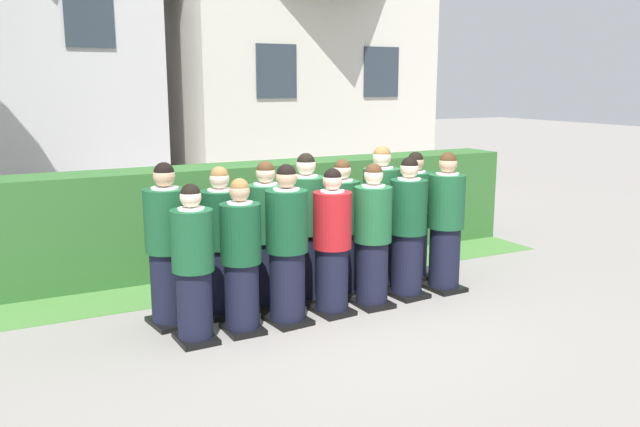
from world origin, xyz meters
The scene contains 19 objects.
ground_plane centered at (0.00, 0.00, 0.00)m, with size 60.00×60.00×0.00m, color gray.
student_front_row_0 centered at (-1.55, -0.10, 0.73)m, with size 0.40×0.45×1.54m.
student_front_row_1 centered at (-1.06, -0.06, 0.74)m, with size 0.40×0.49×1.55m.
student_front_row_2 centered at (-0.55, -0.04, 0.79)m, with size 0.43×0.51×1.66m.
student_in_red_blazer centered at (0.00, 0.00, 0.75)m, with size 0.41×0.48×1.58m.
student_front_row_4 centered at (0.51, 0.01, 0.76)m, with size 0.42×0.46×1.60m.
student_front_row_5 centered at (1.05, 0.11, 0.78)m, with size 0.43×0.53×1.64m.
student_front_row_6 centered at (1.59, 0.10, 0.79)m, with size 0.43×0.53×1.67m.
student_rear_row_0 centered at (-1.65, 0.47, 0.80)m, with size 0.45×0.56×1.69m.
student_rear_row_1 centered at (-1.06, 0.51, 0.76)m, with size 0.42×0.51×1.61m.
student_rear_row_2 centered at (-0.53, 0.54, 0.78)m, with size 0.42×0.50×1.63m.
student_rear_row_3 centered at (-0.03, 0.56, 0.81)m, with size 0.45×0.56×1.69m.
student_rear_row_4 centered at (0.45, 0.60, 0.76)m, with size 0.42×0.52×1.59m.
student_rear_row_5 centered at (1.02, 0.63, 0.82)m, with size 0.45×0.55×1.72m.
student_rear_row_6 centered at (1.55, 0.69, 0.77)m, with size 0.42×0.49×1.62m.
hedge centered at (0.00, 2.28, 0.69)m, with size 8.04×0.70×1.38m.
school_building_main centered at (-2.36, 9.42, 3.80)m, with size 5.48×4.39×7.43m.
school_building_annex centered at (3.66, 8.81, 3.10)m, with size 6.05×4.26×6.04m.
lawn_strip centered at (0.00, 1.48, 0.00)m, with size 8.04×0.90×0.01m, color #477A38.
Camera 1 is at (-3.26, -5.98, 2.46)m, focal length 36.98 mm.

